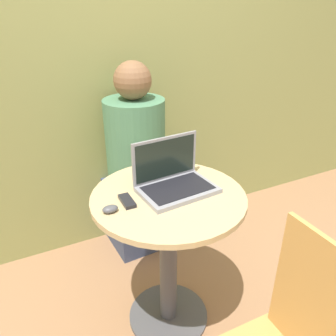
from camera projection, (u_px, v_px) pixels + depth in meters
ground_plane at (168, 316)px, 1.75m from camera, size 12.00×12.00×0.00m
back_wall at (102, 43)px, 1.86m from camera, size 7.00×0.05×2.60m
round_table at (168, 237)px, 1.52m from camera, size 0.67×0.67×0.75m
laptop at (174, 179)px, 1.44m from camera, size 0.34×0.25×0.22m
cell_phone at (127, 201)px, 1.35m from camera, size 0.05×0.11×0.02m
computer_mouse at (110, 209)px, 1.29m from camera, size 0.06×0.04×0.03m
person_seated at (133, 176)px, 2.10m from camera, size 0.36×0.55×1.23m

